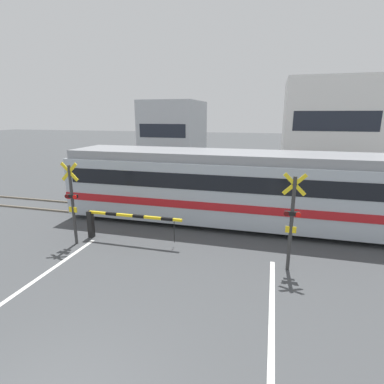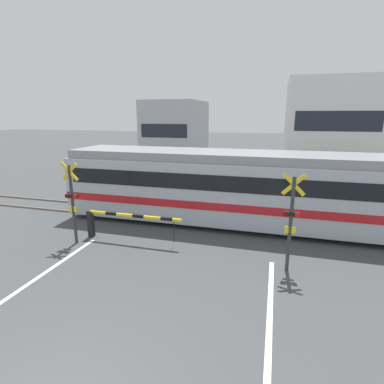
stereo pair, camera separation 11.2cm
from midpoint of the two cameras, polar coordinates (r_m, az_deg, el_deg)
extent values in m
cube|color=#6B6051|center=(13.29, 0.77, -6.05)|extent=(50.00, 0.10, 0.08)
cube|color=#6B6051|center=(14.60, 2.21, -4.14)|extent=(50.00, 0.10, 0.08)
cube|color=#ADB7C1|center=(13.20, 20.06, -0.36)|extent=(20.35, 2.97, 2.58)
cube|color=gray|center=(12.92, 20.62, 5.96)|extent=(20.14, 2.61, 0.36)
cube|color=red|center=(13.30, 19.91, -1.98)|extent=(20.37, 3.03, 0.32)
cube|color=black|center=(13.07, 20.28, 2.10)|extent=(19.53, 3.01, 0.64)
cube|color=black|center=(15.84, -19.55, 4.20)|extent=(0.03, 2.08, 0.80)
cylinder|color=black|center=(13.79, -7.28, -3.90)|extent=(0.76, 0.12, 0.76)
cylinder|color=black|center=(15.06, -5.18, -2.25)|extent=(0.76, 0.12, 0.76)
cube|color=black|center=(12.49, -18.46, -5.76)|extent=(0.20, 0.20, 1.08)
cube|color=yellow|center=(11.41, -10.78, -4.48)|extent=(3.75, 0.09, 0.09)
cube|color=black|center=(11.84, -14.87, -4.01)|extent=(0.45, 0.10, 0.10)
cube|color=black|center=(11.33, -9.92, -4.57)|extent=(0.45, 0.10, 0.10)
cube|color=black|center=(10.91, -4.55, -5.15)|extent=(0.45, 0.10, 0.10)
cylinder|color=black|center=(11.00, -3.20, -7.58)|extent=(0.02, 0.02, 0.84)
cube|color=black|center=(16.59, 16.55, -0.67)|extent=(0.20, 0.20, 1.08)
cube|color=yellow|center=(16.52, 10.17, 1.47)|extent=(3.75, 0.09, 0.09)
cube|color=black|center=(16.47, 13.41, 1.25)|extent=(0.45, 0.10, 0.10)
cube|color=black|center=(16.54, 9.52, 1.51)|extent=(0.45, 0.10, 0.10)
cube|color=black|center=(16.69, 5.67, 1.75)|extent=(0.45, 0.10, 0.10)
cylinder|color=black|center=(16.84, 4.75, 0.25)|extent=(0.02, 0.02, 0.84)
cylinder|color=#333333|center=(11.79, -21.48, -2.36)|extent=(0.11, 0.11, 2.98)
cube|color=yellow|center=(11.51, -22.05, 3.61)|extent=(0.68, 0.04, 0.68)
cube|color=yellow|center=(11.51, -22.05, 3.61)|extent=(0.68, 0.04, 0.68)
cube|color=black|center=(11.70, -21.64, -0.69)|extent=(0.44, 0.12, 0.12)
cylinder|color=#4C0C0C|center=(11.74, -22.52, -0.72)|extent=(0.15, 0.03, 0.15)
cylinder|color=red|center=(11.54, -21.19, -0.84)|extent=(0.15, 0.03, 0.15)
cube|color=yellow|center=(11.82, -21.47, -3.08)|extent=(0.32, 0.03, 0.20)
cylinder|color=#333333|center=(9.53, 18.55, -6.00)|extent=(0.11, 0.11, 2.98)
cube|color=yellow|center=(9.19, 19.17, 1.35)|extent=(0.68, 0.04, 0.68)
cube|color=yellow|center=(9.19, 19.17, 1.35)|extent=(0.68, 0.04, 0.68)
cube|color=black|center=(9.42, 18.73, -3.95)|extent=(0.44, 0.12, 0.12)
cylinder|color=#4C0C0C|center=(9.34, 17.71, -4.03)|extent=(0.15, 0.03, 0.15)
cylinder|color=red|center=(9.36, 19.79, -4.16)|extent=(0.15, 0.03, 0.15)
cube|color=yellow|center=(9.57, 18.49, -6.87)|extent=(0.32, 0.03, 0.20)
cylinder|color=#23232D|center=(18.68, 7.53, 1.08)|extent=(0.13, 0.13, 0.82)
cylinder|color=#23232D|center=(18.67, 7.96, 1.05)|extent=(0.13, 0.13, 0.82)
cube|color=#B7B7BC|center=(18.52, 7.82, 3.27)|extent=(0.38, 0.22, 0.65)
sphere|color=tan|center=(18.44, 7.87, 4.62)|extent=(0.22, 0.22, 0.22)
cube|color=#B2B7BC|center=(30.76, -2.97, 11.32)|extent=(5.20, 6.85, 6.02)
cube|color=#1E232D|center=(27.51, -5.28, 11.53)|extent=(4.37, 0.03, 1.20)
cube|color=white|center=(29.50, 24.88, 11.52)|extent=(7.46, 6.85, 7.69)
cube|color=#1E232D|center=(26.10, 26.12, 12.02)|extent=(6.27, 0.03, 1.54)
camera|label=1|loc=(0.06, -89.74, 0.07)|focal=28.00mm
camera|label=2|loc=(0.06, 90.26, -0.07)|focal=28.00mm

